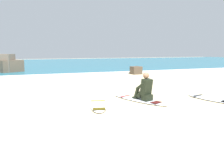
# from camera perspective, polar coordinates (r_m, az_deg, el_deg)

# --- Properties ---
(ground_plane) EXTENTS (80.00, 80.00, 0.00)m
(ground_plane) POSITION_cam_1_polar(r_m,az_deg,el_deg) (7.88, -1.66, -4.96)
(ground_plane) COLOR beige
(sea) EXTENTS (80.00, 28.00, 0.10)m
(sea) POSITION_cam_1_polar(r_m,az_deg,el_deg) (29.57, -15.68, 4.36)
(sea) COLOR teal
(sea) RESTS_ON ground
(breaking_foam) EXTENTS (80.00, 0.90, 0.11)m
(breaking_foam) POSITION_cam_1_polar(r_m,az_deg,el_deg) (16.00, -11.47, 1.69)
(breaking_foam) COLOR white
(breaking_foam) RESTS_ON ground
(surfboard_main) EXTENTS (1.36, 2.35, 0.08)m
(surfboard_main) POSITION_cam_1_polar(r_m,az_deg,el_deg) (7.97, 6.81, -4.60)
(surfboard_main) COLOR silver
(surfboard_main) RESTS_ON ground
(surfer_seated) EXTENTS (0.51, 0.76, 0.95)m
(surfer_seated) POSITION_cam_1_polar(r_m,az_deg,el_deg) (7.75, 8.27, -1.96)
(surfer_seated) COLOR black
(surfer_seated) RESTS_ON surfboard_main
(surfboard_spare_near) EXTENTS (0.96, 1.84, 0.08)m
(surfboard_spare_near) POSITION_cam_1_polar(r_m,az_deg,el_deg) (7.15, -3.46, -6.02)
(surfboard_spare_near) COLOR white
(surfboard_spare_near) RESTS_ON ground
(surfboard_spare_far) EXTENTS (0.91, 1.94, 0.08)m
(surfboard_spare_far) POSITION_cam_1_polar(r_m,az_deg,el_deg) (8.79, 23.72, -4.04)
(surfboard_spare_far) COLOR silver
(surfboard_spare_far) RESTS_ON ground
(rock_outcrop_distant) EXTENTS (2.31, 2.53, 1.47)m
(rock_outcrop_distant) POSITION_cam_1_polar(r_m,az_deg,el_deg) (19.39, -25.30, 3.84)
(rock_outcrop_distant) COLOR #756656
(rock_outcrop_distant) RESTS_ON ground
(shoreline_rock) EXTENTS (0.79, 0.71, 0.57)m
(shoreline_rock) POSITION_cam_1_polar(r_m,az_deg,el_deg) (16.66, 6.10, 2.84)
(shoreline_rock) COLOR brown
(shoreline_rock) RESTS_ON ground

